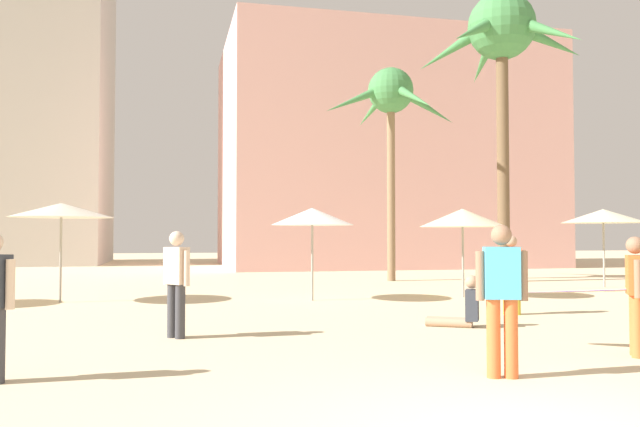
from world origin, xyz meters
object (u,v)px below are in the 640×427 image
(cafe_umbrella_0, at_px, (61,210))
(cafe_umbrella_4, at_px, (312,217))
(person_near_right, at_px, (502,293))
(palm_tree_far_left, at_px, (391,102))
(palm_tree_left, at_px, (502,40))
(person_mid_center, at_px, (463,309))
(person_mid_left, at_px, (176,279))
(cafe_umbrella_1, at_px, (463,218))
(person_near_left, at_px, (630,290))
(cafe_umbrella_3, at_px, (603,216))
(person_mid_right, at_px, (512,271))

(cafe_umbrella_0, relative_size, cafe_umbrella_4, 1.06)
(cafe_umbrella_4, height_order, person_near_right, cafe_umbrella_4)
(palm_tree_far_left, distance_m, palm_tree_left, 4.62)
(person_mid_center, height_order, person_mid_left, person_mid_left)
(cafe_umbrella_1, distance_m, cafe_umbrella_4, 4.17)
(person_near_left, bearing_deg, cafe_umbrella_0, -13.96)
(cafe_umbrella_0, distance_m, cafe_umbrella_3, 15.23)
(palm_tree_far_left, relative_size, person_mid_right, 4.76)
(person_near_right, bearing_deg, cafe_umbrella_0, 49.94)
(person_mid_center, xyz_separation_m, person_mid_left, (-5.10, -0.14, 0.62))
(person_mid_center, height_order, person_near_right, person_near_right)
(cafe_umbrella_0, bearing_deg, palm_tree_left, 16.04)
(palm_tree_left, distance_m, person_mid_left, 17.65)
(palm_tree_left, height_order, cafe_umbrella_4, palm_tree_left)
(person_mid_left, bearing_deg, cafe_umbrella_1, 175.95)
(palm_tree_left, height_order, person_near_left, palm_tree_left)
(cafe_umbrella_4, bearing_deg, cafe_umbrella_3, 3.60)
(cafe_umbrella_3, distance_m, person_mid_center, 9.61)
(person_mid_right, bearing_deg, palm_tree_left, 176.20)
(palm_tree_left, height_order, person_near_right, palm_tree_left)
(person_near_left, height_order, person_mid_right, person_mid_right)
(palm_tree_left, distance_m, person_near_right, 18.30)
(person_mid_right, height_order, person_near_right, person_near_right)
(cafe_umbrella_1, distance_m, person_mid_center, 6.12)
(cafe_umbrella_0, bearing_deg, cafe_umbrella_3, -1.49)
(cafe_umbrella_1, bearing_deg, person_near_left, -100.09)
(cafe_umbrella_0, distance_m, person_mid_center, 10.25)
(person_mid_center, bearing_deg, cafe_umbrella_4, -42.50)
(cafe_umbrella_0, distance_m, cafe_umbrella_1, 10.45)
(palm_tree_far_left, bearing_deg, cafe_umbrella_3, -51.71)
(cafe_umbrella_4, bearing_deg, person_near_left, -72.27)
(cafe_umbrella_3, height_order, person_near_left, cafe_umbrella_3)
(palm_tree_far_left, height_order, cafe_umbrella_0, palm_tree_far_left)
(palm_tree_far_left, height_order, cafe_umbrella_4, palm_tree_far_left)
(person_near_left, distance_m, person_mid_right, 4.60)
(cafe_umbrella_0, height_order, person_mid_left, cafe_umbrella_0)
(person_near_left, relative_size, person_mid_right, 1.52)
(palm_tree_far_left, xyz_separation_m, person_mid_left, (-7.85, -11.84, -5.70))
(cafe_umbrella_3, distance_m, person_mid_left, 13.89)
(palm_tree_left, xyz_separation_m, person_near_right, (-8.03, -14.44, -7.87))
(palm_tree_left, height_order, person_mid_right, palm_tree_left)
(cafe_umbrella_4, relative_size, person_near_right, 1.33)
(cafe_umbrella_4, height_order, person_mid_left, cafe_umbrella_4)
(palm_tree_far_left, height_order, palm_tree_left, palm_tree_left)
(cafe_umbrella_4, distance_m, person_mid_right, 5.33)
(palm_tree_left, relative_size, person_near_right, 5.95)
(palm_tree_left, bearing_deg, cafe_umbrella_1, -128.31)
(palm_tree_left, relative_size, cafe_umbrella_1, 4.43)
(cafe_umbrella_3, height_order, person_mid_right, cafe_umbrella_3)
(cafe_umbrella_3, height_order, person_near_right, cafe_umbrella_3)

